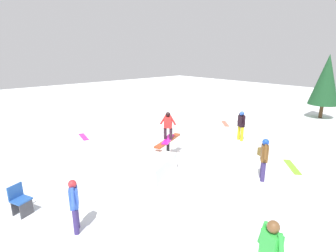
{
  "coord_description": "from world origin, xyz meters",
  "views": [
    {
      "loc": [
        -7.05,
        -7.85,
        4.45
      ],
      "look_at": [
        0.0,
        0.0,
        1.47
      ],
      "focal_mm": 28.0,
      "sensor_mm": 36.0,
      "label": 1
    }
  ],
  "objects_px": {
    "main_rider_on_rail": "(168,127)",
    "bystander_black": "(241,124)",
    "loose_snowboard_magenta": "(84,137)",
    "backpack_on_snow": "(262,152)",
    "folding_chair": "(20,201)",
    "bystander_blue": "(74,203)",
    "pine_tree_near": "(326,80)",
    "bystander_brown": "(264,157)",
    "loose_snowboard_coral": "(225,124)",
    "rail_feature": "(168,143)",
    "loose_snowboard_lime": "(292,167)"
  },
  "relations": [
    {
      "from": "bystander_brown",
      "to": "loose_snowboard_coral",
      "type": "distance_m",
      "value": 7.73
    },
    {
      "from": "bystander_black",
      "to": "folding_chair",
      "type": "height_order",
      "value": "bystander_black"
    },
    {
      "from": "loose_snowboard_lime",
      "to": "pine_tree_near",
      "type": "bearing_deg",
      "value": -28.09
    },
    {
      "from": "loose_snowboard_magenta",
      "to": "folding_chair",
      "type": "bearing_deg",
      "value": -26.34
    },
    {
      "from": "bystander_blue",
      "to": "loose_snowboard_lime",
      "type": "relative_size",
      "value": 1.01
    },
    {
      "from": "main_rider_on_rail",
      "to": "bystander_black",
      "type": "relative_size",
      "value": 0.79
    },
    {
      "from": "bystander_blue",
      "to": "loose_snowboard_magenta",
      "type": "relative_size",
      "value": 1.1
    },
    {
      "from": "bystander_black",
      "to": "folding_chair",
      "type": "xyz_separation_m",
      "value": [
        -10.26,
        0.47,
        -0.46
      ]
    },
    {
      "from": "folding_chair",
      "to": "bystander_brown",
      "type": "bearing_deg",
      "value": -48.43
    },
    {
      "from": "rail_feature",
      "to": "bystander_brown",
      "type": "distance_m",
      "value": 3.92
    },
    {
      "from": "bystander_brown",
      "to": "bystander_black",
      "type": "bearing_deg",
      "value": 9.74
    },
    {
      "from": "rail_feature",
      "to": "loose_snowboard_coral",
      "type": "distance_m",
      "value": 6.88
    },
    {
      "from": "loose_snowboard_magenta",
      "to": "backpack_on_snow",
      "type": "relative_size",
      "value": 3.85
    },
    {
      "from": "bystander_black",
      "to": "pine_tree_near",
      "type": "bearing_deg",
      "value": 105.65
    },
    {
      "from": "rail_feature",
      "to": "bystander_black",
      "type": "bearing_deg",
      "value": -31.2
    },
    {
      "from": "main_rider_on_rail",
      "to": "bystander_blue",
      "type": "xyz_separation_m",
      "value": [
        -4.93,
        -1.97,
        -0.64
      ]
    },
    {
      "from": "pine_tree_near",
      "to": "backpack_on_snow",
      "type": "bearing_deg",
      "value": -175.03
    },
    {
      "from": "main_rider_on_rail",
      "to": "loose_snowboard_lime",
      "type": "relative_size",
      "value": 0.86
    },
    {
      "from": "bystander_blue",
      "to": "pine_tree_near",
      "type": "distance_m",
      "value": 17.94
    },
    {
      "from": "bystander_black",
      "to": "loose_snowboard_coral",
      "type": "distance_m",
      "value": 3.39
    },
    {
      "from": "backpack_on_snow",
      "to": "folding_chair",
      "type": "bearing_deg",
      "value": 95.3
    },
    {
      "from": "bystander_blue",
      "to": "bystander_brown",
      "type": "bearing_deg",
      "value": 100.63
    },
    {
      "from": "bystander_blue",
      "to": "backpack_on_snow",
      "type": "distance_m",
      "value": 8.33
    },
    {
      "from": "loose_snowboard_coral",
      "to": "backpack_on_snow",
      "type": "distance_m",
      "value": 5.41
    },
    {
      "from": "loose_snowboard_magenta",
      "to": "bystander_brown",
      "type": "bearing_deg",
      "value": 28.63
    },
    {
      "from": "loose_snowboard_coral",
      "to": "loose_snowboard_magenta",
      "type": "xyz_separation_m",
      "value": [
        -8.01,
        3.49,
        0.0
      ]
    },
    {
      "from": "main_rider_on_rail",
      "to": "bystander_brown",
      "type": "distance_m",
      "value": 3.96
    },
    {
      "from": "main_rider_on_rail",
      "to": "backpack_on_snow",
      "type": "bearing_deg",
      "value": -72.65
    },
    {
      "from": "folding_chair",
      "to": "backpack_on_snow",
      "type": "xyz_separation_m",
      "value": [
        9.15,
        -2.31,
        -0.24
      ]
    },
    {
      "from": "bystander_blue",
      "to": "folding_chair",
      "type": "relative_size",
      "value": 1.64
    },
    {
      "from": "loose_snowboard_magenta",
      "to": "bystander_blue",
      "type": "bearing_deg",
      "value": -13.65
    },
    {
      "from": "bystander_brown",
      "to": "backpack_on_snow",
      "type": "height_order",
      "value": "bystander_brown"
    },
    {
      "from": "bystander_brown",
      "to": "loose_snowboard_coral",
      "type": "xyz_separation_m",
      "value": [
        5.33,
        5.52,
        -0.85
      ]
    },
    {
      "from": "rail_feature",
      "to": "loose_snowboard_coral",
      "type": "relative_size",
      "value": 1.4
    },
    {
      "from": "loose_snowboard_lime",
      "to": "loose_snowboard_magenta",
      "type": "bearing_deg",
      "value": 74.81
    },
    {
      "from": "bystander_blue",
      "to": "loose_snowboard_lime",
      "type": "bearing_deg",
      "value": 102.31
    },
    {
      "from": "loose_snowboard_magenta",
      "to": "pine_tree_near",
      "type": "height_order",
      "value": "pine_tree_near"
    },
    {
      "from": "main_rider_on_rail",
      "to": "folding_chair",
      "type": "bearing_deg",
      "value": 146.18
    },
    {
      "from": "rail_feature",
      "to": "folding_chair",
      "type": "xyz_separation_m",
      "value": [
        -5.79,
        -0.21,
        -0.31
      ]
    },
    {
      "from": "main_rider_on_rail",
      "to": "bystander_black",
      "type": "xyz_separation_m",
      "value": [
        4.47,
        -0.68,
        -0.58
      ]
    },
    {
      "from": "bystander_blue",
      "to": "folding_chair",
      "type": "distance_m",
      "value": 2.0
    },
    {
      "from": "main_rider_on_rail",
      "to": "loose_snowboard_coral",
      "type": "bearing_deg",
      "value": -20.45
    },
    {
      "from": "main_rider_on_rail",
      "to": "bystander_black",
      "type": "distance_m",
      "value": 4.56
    },
    {
      "from": "bystander_blue",
      "to": "folding_chair",
      "type": "xyz_separation_m",
      "value": [
        -0.87,
        1.76,
        -0.39
      ]
    },
    {
      "from": "loose_snowboard_magenta",
      "to": "backpack_on_snow",
      "type": "height_order",
      "value": "backpack_on_snow"
    },
    {
      "from": "bystander_black",
      "to": "folding_chair",
      "type": "distance_m",
      "value": 10.28
    },
    {
      "from": "bystander_black",
      "to": "bystander_blue",
      "type": "height_order",
      "value": "bystander_black"
    },
    {
      "from": "main_rider_on_rail",
      "to": "loose_snowboard_magenta",
      "type": "relative_size",
      "value": 0.94
    },
    {
      "from": "main_rider_on_rail",
      "to": "pine_tree_near",
      "type": "height_order",
      "value": "pine_tree_near"
    },
    {
      "from": "main_rider_on_rail",
      "to": "bystander_blue",
      "type": "distance_m",
      "value": 5.35
    }
  ]
}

